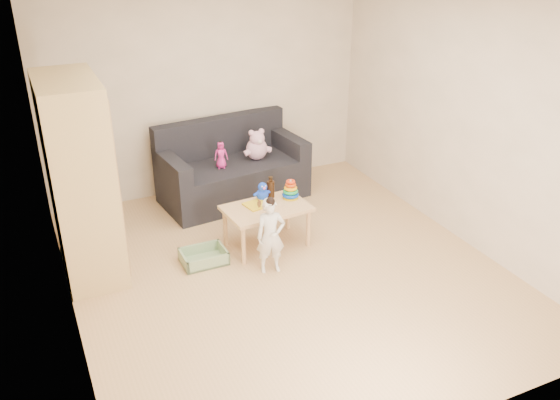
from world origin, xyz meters
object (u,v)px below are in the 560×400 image
wardrobe (80,180)px  toddler (271,237)px  sofa (234,180)px  play_table (267,226)px

wardrobe → toddler: wardrobe is taller
sofa → play_table: (-0.09, -1.24, -0.01)m
wardrobe → sofa: bearing=26.4°
sofa → play_table: sofa is taller
wardrobe → play_table: 1.92m
sofa → toddler: (-0.25, -1.70, 0.14)m
sofa → toddler: toddler is taller
sofa → play_table: bearing=-100.6°
wardrobe → sofa: (1.84, 0.92, -0.71)m
toddler → sofa: bearing=92.7°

